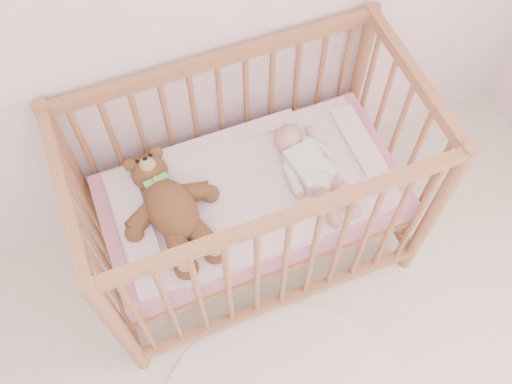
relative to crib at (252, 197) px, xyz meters
name	(u,v)px	position (x,y,z in m)	size (l,w,h in m)	color
crib	(252,197)	(0.00, 0.00, 0.00)	(1.36, 0.76, 1.00)	#A66946
mattress	(252,198)	(0.00, 0.00, -0.01)	(1.22, 0.62, 0.13)	#C97D9E
blanket	(251,189)	(0.00, 0.00, 0.06)	(1.10, 0.58, 0.06)	#EAA1C1
baby	(310,165)	(0.24, -0.02, 0.14)	(0.25, 0.52, 0.13)	white
teddy_bear	(172,210)	(-0.33, -0.02, 0.15)	(0.41, 0.58, 0.16)	brown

